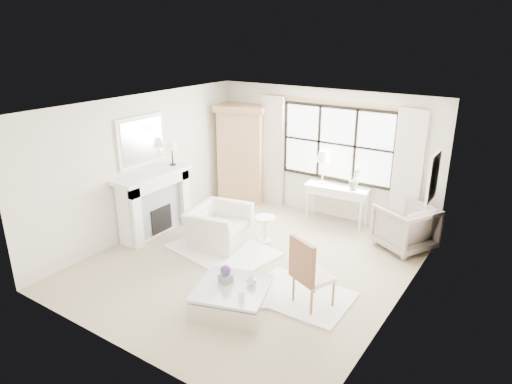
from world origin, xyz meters
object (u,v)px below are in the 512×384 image
armoire (242,153)px  club_armchair (219,226)px  coffee_table (232,298)px  console_table (336,204)px

armoire → club_armchair: armoire is taller
club_armchair → coffee_table: size_ratio=0.87×
club_armchair → coffee_table: bearing=-146.0°
club_armchair → console_table: bearing=-42.6°
armoire → console_table: armoire is taller
armoire → coffee_table: size_ratio=1.78×
coffee_table → club_armchair: bearing=115.1°
club_armchair → armoire: bearing=15.3°
club_armchair → coffee_table: (1.48, -1.58, -0.18)m
club_armchair → coffee_table: 2.17m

